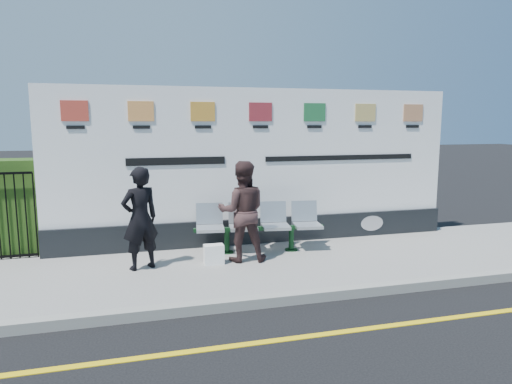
# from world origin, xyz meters

# --- Properties ---
(ground) EXTENTS (80.00, 80.00, 0.00)m
(ground) POSITION_xyz_m (0.00, 0.00, 0.00)
(ground) COLOR black
(pavement) EXTENTS (14.00, 3.00, 0.12)m
(pavement) POSITION_xyz_m (0.00, 2.50, 0.06)
(pavement) COLOR gray
(pavement) RESTS_ON ground
(kerb) EXTENTS (14.00, 0.18, 0.14)m
(kerb) POSITION_xyz_m (0.00, 1.00, 0.07)
(kerb) COLOR gray
(kerb) RESTS_ON ground
(yellow_line) EXTENTS (14.00, 0.10, 0.01)m
(yellow_line) POSITION_xyz_m (0.00, 0.00, 0.00)
(yellow_line) COLOR yellow
(yellow_line) RESTS_ON ground
(billboard) EXTENTS (8.00, 0.30, 3.00)m
(billboard) POSITION_xyz_m (0.50, 3.85, 1.42)
(billboard) COLOR black
(billboard) RESTS_ON pavement
(bench) EXTENTS (2.34, 0.87, 0.49)m
(bench) POSITION_xyz_m (0.32, 3.18, 0.36)
(bench) COLOR #B5BABF
(bench) RESTS_ON pavement
(woman_left) EXTENTS (0.71, 0.60, 1.66)m
(woman_left) POSITION_xyz_m (-1.80, 2.72, 0.95)
(woman_left) COLOR black
(woman_left) RESTS_ON pavement
(woman_right) EXTENTS (0.93, 0.78, 1.72)m
(woman_right) POSITION_xyz_m (-0.11, 2.74, 0.98)
(woman_right) COLOR #3B2625
(woman_right) RESTS_ON pavement
(handbag_brown) EXTENTS (0.31, 0.15, 0.24)m
(handbag_brown) POSITION_xyz_m (0.02, 3.22, 0.73)
(handbag_brown) COLOR #31200D
(handbag_brown) RESTS_ON bench
(carrier_bag_white) EXTENTS (0.33, 0.20, 0.33)m
(carrier_bag_white) POSITION_xyz_m (-0.62, 2.66, 0.28)
(carrier_bag_white) COLOR white
(carrier_bag_white) RESTS_ON pavement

